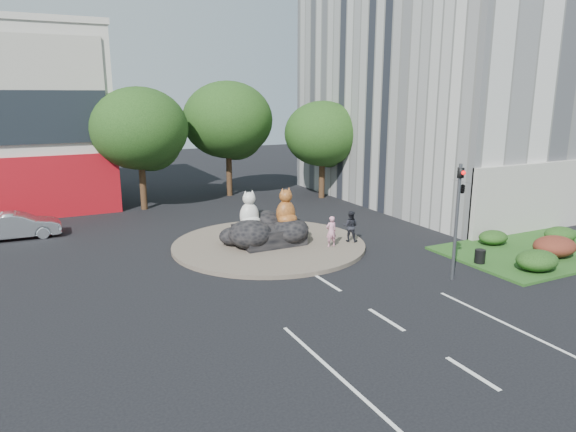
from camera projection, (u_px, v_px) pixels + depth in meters
name	position (u px, v px, depth m)	size (l,w,h in m)	color
ground	(386.00, 320.00, 18.10)	(120.00, 120.00, 0.00)	black
roundabout_island	(269.00, 245.00, 26.78)	(10.00, 10.00, 0.20)	brown
rock_plinth	(269.00, 234.00, 26.66)	(3.20, 2.60, 0.90)	black
grass_verge	(542.00, 250.00, 25.92)	(10.00, 6.00, 0.12)	#26531B
tree_left	(140.00, 132.00, 34.38)	(6.46, 6.46, 8.27)	#382314
tree_mid	(228.00, 124.00, 39.09)	(6.84, 6.84, 8.76)	#382314
tree_right	(323.00, 137.00, 38.43)	(5.70, 5.70, 7.30)	#382314
hedge_near_green	(537.00, 260.00, 22.76)	(2.00, 1.60, 0.90)	#183511
hedge_red	(555.00, 246.00, 24.71)	(2.20, 1.76, 0.99)	#502515
hedge_mid_green	(560.00, 234.00, 27.12)	(1.80, 1.44, 0.81)	#183511
hedge_back_green	(493.00, 237.00, 26.74)	(1.60, 1.28, 0.72)	#183511
traffic_light	(460.00, 197.00, 21.22)	(0.44, 1.24, 5.00)	#595B60
street_lamp	(485.00, 151.00, 29.59)	(2.34, 0.22, 8.06)	#595B60
cat_white	(249.00, 209.00, 26.09)	(1.16, 1.00, 1.93)	silver
cat_tabby	(286.00, 207.00, 26.48)	(1.19, 1.03, 1.99)	#CC6A2A
kitten_calico	(253.00, 243.00, 25.32)	(0.48, 0.41, 0.80)	silver
kitten_white	(296.00, 233.00, 26.90)	(0.53, 0.46, 0.88)	white
pedestrian_pink	(331.00, 231.00, 25.96)	(0.58, 0.38, 1.58)	pink
pedestrian_dark	(350.00, 226.00, 26.84)	(0.80, 0.62, 1.64)	black
parked_car	(17.00, 226.00, 28.13)	(1.54, 4.41, 1.45)	#B9BCC2
litter_bin	(480.00, 256.00, 23.75)	(0.49, 0.49, 0.64)	black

